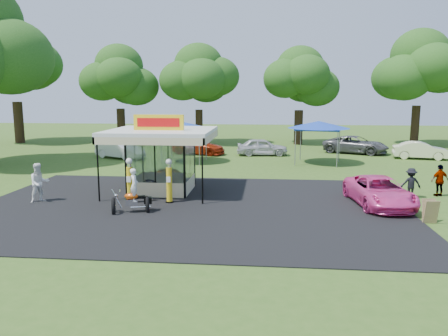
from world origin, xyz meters
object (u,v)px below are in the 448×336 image
(pink_sedan, at_px, (379,192))
(tent_west, at_px, (184,126))
(gas_pump_left, at_px, (130,182))
(spectator_east_a, at_px, (411,183))
(spectator_west, at_px, (39,183))
(kiosk_car, at_px, (171,176))
(bg_car_a, at_px, (120,150))
(bg_car_e, at_px, (421,150))
(a_frame_sign, at_px, (430,211))
(gas_station_kiosk, at_px, (162,159))
(bg_car_d, at_px, (356,145))
(spectator_east_b, at_px, (440,180))
(tent_east, at_px, (319,125))
(bg_car_c, at_px, (262,147))
(motorcycle, at_px, (133,195))
(bg_car_b, at_px, (198,146))
(gas_pump_right, at_px, (169,182))

(pink_sedan, distance_m, tent_west, 17.27)
(gas_pump_left, xyz_separation_m, spectator_east_a, (13.79, 2.43, -0.29))
(spectator_west, height_order, tent_west, tent_west)
(kiosk_car, xyz_separation_m, bg_car_a, (-6.43, 9.81, 0.25))
(bg_car_e, bearing_deg, gas_pump_left, 141.78)
(bg_car_a, relative_size, tent_west, 1.00)
(gas_pump_left, xyz_separation_m, a_frame_sign, (13.17, -2.03, -0.56))
(bg_car_a, bearing_deg, tent_west, -77.54)
(a_frame_sign, xyz_separation_m, bg_car_e, (5.89, 18.76, 0.21))
(a_frame_sign, xyz_separation_m, kiosk_car, (-12.22, 6.93, -0.02))
(gas_station_kiosk, height_order, bg_car_a, gas_station_kiosk)
(spectator_east_a, bearing_deg, spectator_west, 7.05)
(bg_car_d, bearing_deg, pink_sedan, -162.81)
(spectator_east_b, height_order, tent_east, tent_east)
(bg_car_e, bearing_deg, tent_west, 110.77)
(kiosk_car, relative_size, bg_car_c, 0.65)
(motorcycle, bearing_deg, tent_east, 39.51)
(spectator_west, height_order, bg_car_e, spectator_west)
(motorcycle, relative_size, tent_west, 0.47)
(pink_sedan, height_order, bg_car_b, bg_car_b)
(bg_car_b, height_order, tent_east, tent_east)
(spectator_west, height_order, tent_east, tent_east)
(spectator_east_b, distance_m, bg_car_e, 14.15)
(spectator_west, relative_size, bg_car_a, 0.44)
(gas_station_kiosk, bearing_deg, spectator_west, -152.17)
(gas_station_kiosk, xyz_separation_m, gas_pump_left, (-0.94, -2.69, -0.72))
(gas_pump_right, height_order, kiosk_car, gas_pump_right)
(motorcycle, height_order, bg_car_e, motorcycle)
(pink_sedan, height_order, bg_car_d, bg_car_d)
(a_frame_sign, height_order, spectator_east_a, spectator_east_a)
(gas_pump_left, bearing_deg, bg_car_b, 88.41)
(spectator_east_a, bearing_deg, tent_west, -39.66)
(motorcycle, xyz_separation_m, tent_west, (-0.47, 14.94, 1.99))
(bg_car_c, bearing_deg, tent_east, -138.86)
(bg_car_b, xyz_separation_m, tent_east, (9.91, -4.31, 2.22))
(motorcycle, distance_m, spectator_east_b, 15.49)
(spectator_east_a, relative_size, spectator_east_b, 0.94)
(gas_pump_right, distance_m, motorcycle, 2.26)
(bg_car_a, bearing_deg, gas_pump_right, -126.63)
(spectator_east_b, distance_m, bg_car_c, 17.26)
(bg_car_a, bearing_deg, bg_car_e, -58.91)
(gas_station_kiosk, xyz_separation_m, bg_car_d, (13.53, 17.10, -1.00))
(bg_car_d, bearing_deg, spectator_west, 161.62)
(gas_pump_left, xyz_separation_m, bg_car_b, (0.50, 17.84, -0.36))
(bg_car_b, bearing_deg, bg_car_d, -66.01)
(motorcycle, bearing_deg, spectator_east_b, -0.15)
(spectator_east_b, xyz_separation_m, bg_car_c, (-9.27, 14.57, -0.09))
(gas_pump_left, relative_size, kiosk_car, 0.79)
(gas_pump_left, relative_size, spectator_east_b, 1.34)
(pink_sedan, xyz_separation_m, spectator_east_b, (3.60, 2.33, 0.15))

